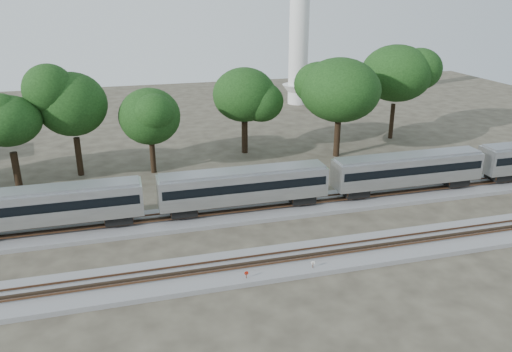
% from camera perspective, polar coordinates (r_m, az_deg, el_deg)
% --- Properties ---
extents(ground, '(160.00, 160.00, 0.00)m').
position_cam_1_polar(ground, '(42.69, -4.83, -8.22)').
color(ground, '#383328').
rests_on(ground, ground).
extents(track_far, '(160.00, 5.00, 0.73)m').
position_cam_1_polar(track_far, '(47.89, -6.18, -4.65)').
color(track_far, slate).
rests_on(track_far, ground).
extents(track_near, '(160.00, 5.00, 0.73)m').
position_cam_1_polar(track_near, '(39.18, -3.73, -10.68)').
color(track_near, slate).
rests_on(track_near, ground).
extents(train, '(102.17, 2.91, 4.29)m').
position_cam_1_polar(train, '(50.23, 8.51, -0.02)').
color(train, silver).
rests_on(train, ground).
extents(switch_stand_red, '(0.31, 0.06, 0.99)m').
position_cam_1_polar(switch_stand_red, '(37.64, -1.11, -11.30)').
color(switch_stand_red, '#512D19').
rests_on(switch_stand_red, ground).
extents(switch_stand_white, '(0.31, 0.08, 0.98)m').
position_cam_1_polar(switch_stand_white, '(39.16, 6.52, -10.08)').
color(switch_stand_white, '#512D19').
rests_on(switch_stand_white, ground).
extents(switch_lever, '(0.56, 0.42, 0.30)m').
position_cam_1_polar(switch_lever, '(40.18, 8.85, -10.14)').
color(switch_lever, '#512D19').
rests_on(switch_lever, ground).
extents(tree_2, '(7.65, 7.65, 10.78)m').
position_cam_1_polar(tree_2, '(58.87, -26.51, 5.63)').
color(tree_2, black).
rests_on(tree_2, ground).
extents(tree_3, '(8.56, 8.56, 12.07)m').
position_cam_1_polar(tree_3, '(60.08, -20.28, 7.68)').
color(tree_3, black).
rests_on(tree_3, ground).
extents(tree_4, '(6.95, 6.95, 9.80)m').
position_cam_1_polar(tree_4, '(58.91, -12.05, 6.67)').
color(tree_4, black).
rests_on(tree_4, ground).
extents(tree_5, '(7.92, 7.92, 11.17)m').
position_cam_1_polar(tree_5, '(65.02, -1.34, 9.25)').
color(tree_5, black).
rests_on(tree_5, ground).
extents(tree_6, '(8.83, 8.83, 12.45)m').
position_cam_1_polar(tree_6, '(64.28, 9.56, 9.66)').
color(tree_6, black).
rests_on(tree_6, ground).
extents(tree_7, '(9.61, 9.61, 13.55)m').
position_cam_1_polar(tree_7, '(74.18, 15.75, 11.22)').
color(tree_7, black).
rests_on(tree_7, ground).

